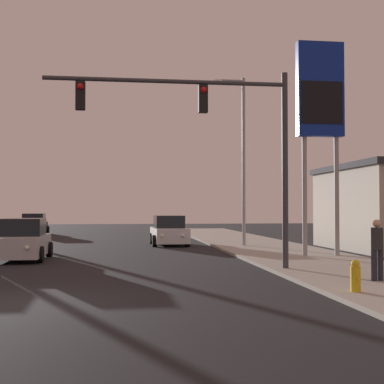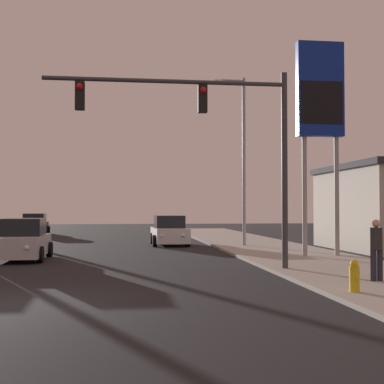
{
  "view_description": "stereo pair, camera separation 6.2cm",
  "coord_description": "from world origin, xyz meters",
  "px_view_note": "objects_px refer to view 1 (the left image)",
  "views": [
    {
      "loc": [
        2.2,
        -11.9,
        2.1
      ],
      "look_at": [
        5.26,
        11.84,
        2.83
      ],
      "focal_mm": 50.0,
      "sensor_mm": 36.0,
      "label": 1
    },
    {
      "loc": [
        2.27,
        -11.91,
        2.1
      ],
      "look_at": [
        5.26,
        11.84,
        2.83
      ],
      "focal_mm": 50.0,
      "sensor_mm": 36.0,
      "label": 2
    }
  ],
  "objects_px": {
    "fire_hydrant": "(356,276)",
    "car_black": "(34,225)",
    "street_lamp": "(241,152)",
    "pedestrian_on_sidewalk": "(377,247)",
    "gas_station_sign": "(320,101)",
    "car_silver": "(23,241)",
    "traffic_light_mast": "(216,127)",
    "car_white": "(169,232)"
  },
  "relations": [
    {
      "from": "fire_hydrant",
      "to": "car_black",
      "type": "bearing_deg",
      "value": 111.55
    },
    {
      "from": "street_lamp",
      "to": "pedestrian_on_sidewalk",
      "type": "height_order",
      "value": "street_lamp"
    },
    {
      "from": "gas_station_sign",
      "to": "fire_hydrant",
      "type": "xyz_separation_m",
      "value": [
        -2.75,
        -9.41,
        -6.13
      ]
    },
    {
      "from": "car_black",
      "to": "car_silver",
      "type": "xyz_separation_m",
      "value": [
        3.01,
        -21.36,
        0.0
      ]
    },
    {
      "from": "traffic_light_mast",
      "to": "pedestrian_on_sidewalk",
      "type": "bearing_deg",
      "value": -40.66
    },
    {
      "from": "fire_hydrant",
      "to": "pedestrian_on_sidewalk",
      "type": "xyz_separation_m",
      "value": [
        1.42,
        1.75,
        0.55
      ]
    },
    {
      "from": "traffic_light_mast",
      "to": "fire_hydrant",
      "type": "distance_m",
      "value": 7.07
    },
    {
      "from": "traffic_light_mast",
      "to": "fire_hydrant",
      "type": "height_order",
      "value": "traffic_light_mast"
    },
    {
      "from": "gas_station_sign",
      "to": "fire_hydrant",
      "type": "bearing_deg",
      "value": -106.31
    },
    {
      "from": "fire_hydrant",
      "to": "car_silver",
      "type": "bearing_deg",
      "value": 132.46
    },
    {
      "from": "car_white",
      "to": "street_lamp",
      "type": "height_order",
      "value": "street_lamp"
    },
    {
      "from": "car_white",
      "to": "street_lamp",
      "type": "distance_m",
      "value": 6.2
    },
    {
      "from": "car_black",
      "to": "gas_station_sign",
      "type": "relative_size",
      "value": 0.48
    },
    {
      "from": "fire_hydrant",
      "to": "pedestrian_on_sidewalk",
      "type": "distance_m",
      "value": 2.32
    },
    {
      "from": "car_black",
      "to": "fire_hydrant",
      "type": "xyz_separation_m",
      "value": [
        12.55,
        -31.79,
        -0.27
      ]
    },
    {
      "from": "car_black",
      "to": "traffic_light_mast",
      "type": "xyz_separation_m",
      "value": [
        10.1,
        -26.72,
        4.0
      ]
    },
    {
      "from": "gas_station_sign",
      "to": "traffic_light_mast",
      "type": "bearing_deg",
      "value": -140.17
    },
    {
      "from": "car_black",
      "to": "street_lamp",
      "type": "relative_size",
      "value": 0.48
    },
    {
      "from": "car_white",
      "to": "gas_station_sign",
      "type": "distance_m",
      "value": 12.06
    },
    {
      "from": "street_lamp",
      "to": "pedestrian_on_sidewalk",
      "type": "bearing_deg",
      "value": -87.52
    },
    {
      "from": "car_black",
      "to": "fire_hydrant",
      "type": "distance_m",
      "value": 34.17
    },
    {
      "from": "car_white",
      "to": "traffic_light_mast",
      "type": "relative_size",
      "value": 0.54
    },
    {
      "from": "car_white",
      "to": "car_black",
      "type": "height_order",
      "value": "same"
    },
    {
      "from": "car_silver",
      "to": "pedestrian_on_sidewalk",
      "type": "height_order",
      "value": "pedestrian_on_sidewalk"
    },
    {
      "from": "gas_station_sign",
      "to": "fire_hydrant",
      "type": "distance_m",
      "value": 11.56
    },
    {
      "from": "car_black",
      "to": "traffic_light_mast",
      "type": "height_order",
      "value": "traffic_light_mast"
    },
    {
      "from": "car_silver",
      "to": "street_lamp",
      "type": "relative_size",
      "value": 0.48
    },
    {
      "from": "traffic_light_mast",
      "to": "fire_hydrant",
      "type": "relative_size",
      "value": 10.5
    },
    {
      "from": "gas_station_sign",
      "to": "pedestrian_on_sidewalk",
      "type": "bearing_deg",
      "value": -99.9
    },
    {
      "from": "street_lamp",
      "to": "car_black",
      "type": "bearing_deg",
      "value": 130.03
    },
    {
      "from": "traffic_light_mast",
      "to": "car_white",
      "type": "bearing_deg",
      "value": 91.83
    },
    {
      "from": "car_white",
      "to": "car_silver",
      "type": "height_order",
      "value": "same"
    },
    {
      "from": "car_white",
      "to": "gas_station_sign",
      "type": "bearing_deg",
      "value": 120.22
    },
    {
      "from": "car_black",
      "to": "gas_station_sign",
      "type": "bearing_deg",
      "value": 122.23
    },
    {
      "from": "gas_station_sign",
      "to": "car_silver",
      "type": "bearing_deg",
      "value": 175.28
    },
    {
      "from": "traffic_light_mast",
      "to": "fire_hydrant",
      "type": "bearing_deg",
      "value": -64.2
    },
    {
      "from": "street_lamp",
      "to": "car_silver",
      "type": "bearing_deg",
      "value": -152.18
    },
    {
      "from": "car_black",
      "to": "pedestrian_on_sidewalk",
      "type": "distance_m",
      "value": 33.13
    },
    {
      "from": "street_lamp",
      "to": "fire_hydrant",
      "type": "xyz_separation_m",
      "value": [
        -0.8,
        -15.89,
        -4.63
      ]
    },
    {
      "from": "fire_hydrant",
      "to": "street_lamp",
      "type": "bearing_deg",
      "value": 87.1
    },
    {
      "from": "car_black",
      "to": "car_silver",
      "type": "distance_m",
      "value": 21.57
    },
    {
      "from": "car_white",
      "to": "fire_hydrant",
      "type": "relative_size",
      "value": 5.71
    }
  ]
}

